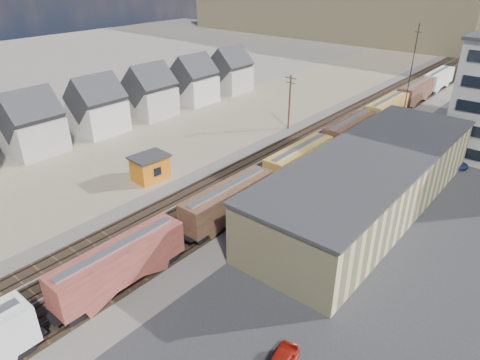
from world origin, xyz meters
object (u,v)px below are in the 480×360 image
Objects in this scene: freight_train at (326,143)px; parked_car_blue at (454,162)px; utility_pole_north at (290,101)px; maintenance_shed at (150,167)px.

parked_car_blue is at bearing 33.76° from freight_train.
parked_car_blue is (28.34, 2.75, -4.63)m from utility_pole_north.
utility_pole_north reaches higher than parked_car_blue.
parked_car_blue is at bearing 45.64° from maintenance_shed.
freight_train is 24.99× the size of parked_car_blue.
freight_train reaches higher than parked_car_blue.
utility_pole_north is 28.85m from parked_car_blue.
utility_pole_north is at bearing 147.06° from freight_train.
freight_train is at bearing -32.94° from utility_pole_north.
utility_pole_north is at bearing 136.22° from parked_car_blue.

